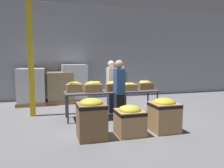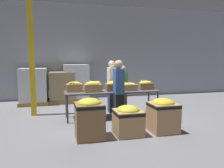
{
  "view_description": "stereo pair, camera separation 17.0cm",
  "coord_description": "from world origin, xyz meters",
  "px_view_note": "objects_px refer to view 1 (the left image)",
  "views": [
    {
      "loc": [
        -1.73,
        -6.07,
        1.73
      ],
      "look_at": [
        -0.02,
        -0.07,
        1.0
      ],
      "focal_mm": 35.0,
      "sensor_mm": 36.0,
      "label": 1
    },
    {
      "loc": [
        -1.56,
        -6.12,
        1.73
      ],
      "look_at": [
        -0.02,
        -0.07,
        1.0
      ],
      "focal_mm": 35.0,
      "sensor_mm": 36.0,
      "label": 2
    }
  ],
  "objects_px": {
    "pallet_stack_1": "(74,83)",
    "banana_box_1": "(93,87)",
    "banana_box_2": "(114,86)",
    "volunteer_2": "(122,88)",
    "banana_box_4": "(145,85)",
    "volunteer_1": "(119,92)",
    "volunteer_0": "(111,87)",
    "donation_bin_1": "(130,119)",
    "banana_box_0": "(74,87)",
    "donation_bin_2": "(164,114)",
    "pallet_stack_0": "(60,88)",
    "support_pillar": "(30,49)",
    "pallet_stack_2": "(31,87)",
    "sorting_table": "(112,93)",
    "donation_bin_0": "(91,117)"
  },
  "relations": [
    {
      "from": "pallet_stack_1",
      "to": "banana_box_1",
      "type": "bearing_deg",
      "value": -85.48
    },
    {
      "from": "banana_box_2",
      "to": "volunteer_2",
      "type": "distance_m",
      "value": 0.9
    },
    {
      "from": "banana_box_4",
      "to": "volunteer_1",
      "type": "xyz_separation_m",
      "value": [
        -1.03,
        -0.6,
        -0.08
      ]
    },
    {
      "from": "volunteer_0",
      "to": "volunteer_1",
      "type": "distance_m",
      "value": 1.17
    },
    {
      "from": "banana_box_1",
      "to": "banana_box_4",
      "type": "bearing_deg",
      "value": 3.7
    },
    {
      "from": "banana_box_4",
      "to": "donation_bin_1",
      "type": "distance_m",
      "value": 1.99
    },
    {
      "from": "banana_box_0",
      "to": "banana_box_2",
      "type": "relative_size",
      "value": 0.95
    },
    {
      "from": "banana_box_2",
      "to": "donation_bin_2",
      "type": "relative_size",
      "value": 0.57
    },
    {
      "from": "pallet_stack_0",
      "to": "volunteer_0",
      "type": "bearing_deg",
      "value": -53.99
    },
    {
      "from": "banana_box_0",
      "to": "support_pillar",
      "type": "distance_m",
      "value": 1.74
    },
    {
      "from": "donation_bin_2",
      "to": "banana_box_0",
      "type": "bearing_deg",
      "value": 139.54
    },
    {
      "from": "donation_bin_2",
      "to": "volunteer_1",
      "type": "bearing_deg",
      "value": 130.02
    },
    {
      "from": "banana_box_1",
      "to": "pallet_stack_0",
      "type": "height_order",
      "value": "pallet_stack_0"
    },
    {
      "from": "banana_box_1",
      "to": "pallet_stack_2",
      "type": "relative_size",
      "value": 0.36
    },
    {
      "from": "volunteer_2",
      "to": "banana_box_0",
      "type": "bearing_deg",
      "value": -76.97
    },
    {
      "from": "donation_bin_1",
      "to": "donation_bin_2",
      "type": "distance_m",
      "value": 0.87
    },
    {
      "from": "banana_box_0",
      "to": "banana_box_2",
      "type": "height_order",
      "value": "banana_box_2"
    },
    {
      "from": "donation_bin_1",
      "to": "pallet_stack_1",
      "type": "xyz_separation_m",
      "value": [
        -0.78,
        4.28,
        0.37
      ]
    },
    {
      "from": "sorting_table",
      "to": "volunteer_1",
      "type": "bearing_deg",
      "value": -87.04
    },
    {
      "from": "banana_box_1",
      "to": "donation_bin_0",
      "type": "relative_size",
      "value": 0.54
    },
    {
      "from": "donation_bin_0",
      "to": "donation_bin_1",
      "type": "distance_m",
      "value": 0.88
    },
    {
      "from": "banana_box_2",
      "to": "pallet_stack_1",
      "type": "height_order",
      "value": "pallet_stack_1"
    },
    {
      "from": "banana_box_2",
      "to": "volunteer_1",
      "type": "height_order",
      "value": "volunteer_1"
    },
    {
      "from": "pallet_stack_2",
      "to": "banana_box_4",
      "type": "bearing_deg",
      "value": -36.2
    },
    {
      "from": "pallet_stack_2",
      "to": "banana_box_1",
      "type": "bearing_deg",
      "value": -55.22
    },
    {
      "from": "volunteer_1",
      "to": "sorting_table",
      "type": "bearing_deg",
      "value": 7.52
    },
    {
      "from": "banana_box_0",
      "to": "donation_bin_2",
      "type": "bearing_deg",
      "value": -40.46
    },
    {
      "from": "banana_box_0",
      "to": "volunteer_0",
      "type": "bearing_deg",
      "value": 21.91
    },
    {
      "from": "support_pillar",
      "to": "pallet_stack_1",
      "type": "distance_m",
      "value": 2.74
    },
    {
      "from": "banana_box_2",
      "to": "pallet_stack_2",
      "type": "distance_m",
      "value": 3.59
    },
    {
      "from": "donation_bin_1",
      "to": "banana_box_4",
      "type": "bearing_deg",
      "value": 55.45
    },
    {
      "from": "volunteer_0",
      "to": "volunteer_1",
      "type": "bearing_deg",
      "value": -3.18
    },
    {
      "from": "pallet_stack_0",
      "to": "pallet_stack_2",
      "type": "relative_size",
      "value": 0.88
    },
    {
      "from": "banana_box_0",
      "to": "pallet_stack_0",
      "type": "distance_m",
      "value": 2.59
    },
    {
      "from": "volunteer_1",
      "to": "pallet_stack_0",
      "type": "relative_size",
      "value": 1.41
    },
    {
      "from": "banana_box_0",
      "to": "donation_bin_0",
      "type": "distance_m",
      "value": 1.72
    },
    {
      "from": "banana_box_4",
      "to": "volunteer_2",
      "type": "xyz_separation_m",
      "value": [
        -0.53,
        0.67,
        -0.17
      ]
    },
    {
      "from": "sorting_table",
      "to": "pallet_stack_1",
      "type": "height_order",
      "value": "pallet_stack_1"
    },
    {
      "from": "banana_box_1",
      "to": "support_pillar",
      "type": "height_order",
      "value": "support_pillar"
    },
    {
      "from": "banana_box_0",
      "to": "pallet_stack_0",
      "type": "height_order",
      "value": "pallet_stack_0"
    },
    {
      "from": "volunteer_2",
      "to": "pallet_stack_1",
      "type": "relative_size",
      "value": 1.01
    },
    {
      "from": "donation_bin_0",
      "to": "donation_bin_2",
      "type": "relative_size",
      "value": 1.1
    },
    {
      "from": "volunteer_1",
      "to": "volunteer_2",
      "type": "bearing_deg",
      "value": -16.82
    },
    {
      "from": "support_pillar",
      "to": "pallet_stack_2",
      "type": "xyz_separation_m",
      "value": [
        -0.15,
        1.78,
        -1.33
      ]
    },
    {
      "from": "support_pillar",
      "to": "pallet_stack_0",
      "type": "distance_m",
      "value": 2.5
    },
    {
      "from": "banana_box_4",
      "to": "pallet_stack_0",
      "type": "distance_m",
      "value": 3.59
    },
    {
      "from": "volunteer_0",
      "to": "pallet_stack_1",
      "type": "relative_size",
      "value": 1.12
    },
    {
      "from": "volunteer_1",
      "to": "donation_bin_2",
      "type": "height_order",
      "value": "volunteer_1"
    },
    {
      "from": "banana_box_0",
      "to": "banana_box_1",
      "type": "xyz_separation_m",
      "value": [
        0.51,
        -0.18,
        0.01
      ]
    },
    {
      "from": "sorting_table",
      "to": "banana_box_2",
      "type": "bearing_deg",
      "value": -41.52
    }
  ]
}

